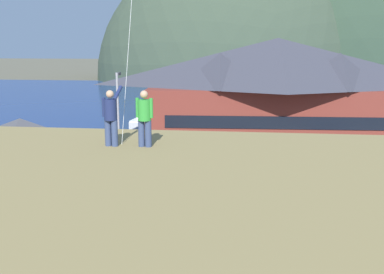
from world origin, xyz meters
TOP-DOWN VIEW (x-y plane):
  - ground_plane at (0.00, 0.00)m, footprint 600.00×600.00m
  - parking_lot_pad at (0.00, 5.00)m, footprint 40.00×20.00m
  - bay_water at (0.00, 60.00)m, footprint 360.00×84.00m
  - far_hill_west_ridge at (-0.95, 115.36)m, footprint 80.37×67.63m
  - harbor_lodge at (6.58, 22.88)m, footprint 25.90×12.31m
  - storage_shed_near_lot at (-10.69, 6.17)m, footprint 6.44×5.44m
  - wharf_dock at (-5.31, 35.88)m, footprint 3.20×13.76m
  - moored_boat_wharfside at (-8.71, 33.36)m, footprint 2.69×6.77m
  - moored_boat_outer_mooring at (-1.65, 38.91)m, footprint 3.26×8.26m
  - moored_boat_inner_slip at (-8.63, 38.83)m, footprint 2.64×6.44m
  - parked_car_back_row_left at (3.59, 6.86)m, footprint 4.25×2.16m
  - parked_car_front_row_silver at (-3.96, 6.17)m, footprint 4.25×2.16m
  - parked_car_mid_row_center at (-3.81, -0.25)m, footprint 4.27×2.18m
  - parked_car_mid_row_near at (3.71, 1.50)m, footprint 4.21×2.08m
  - parking_light_pole at (-5.47, 10.55)m, footprint 0.24×0.78m
  - person_kite_flyer at (-0.42, -7.36)m, footprint 0.57×0.64m
  - person_companion at (0.63, -7.33)m, footprint 0.55×0.40m

SIDE VIEW (x-z plane):
  - ground_plane at x=0.00m, z-range 0.00..0.00m
  - far_hill_west_ridge at x=-0.95m, z-range -37.86..37.86m
  - bay_water at x=0.00m, z-range 0.00..0.03m
  - parking_lot_pad at x=0.00m, z-range 0.00..0.10m
  - wharf_dock at x=-5.31m, z-range 0.00..0.70m
  - moored_boat_outer_mooring at x=-1.65m, z-range -0.36..1.80m
  - moored_boat_wharfside at x=-8.71m, z-range -0.36..1.80m
  - moored_boat_inner_slip at x=-8.63m, z-range -0.36..1.80m
  - parked_car_back_row_left at x=3.59m, z-range 0.15..1.97m
  - parked_car_front_row_silver at x=-3.96m, z-range 0.15..1.97m
  - parked_car_mid_row_center at x=-3.81m, z-range 0.15..1.97m
  - parked_car_mid_row_near at x=3.71m, z-range 0.15..1.97m
  - storage_shed_near_lot at x=-10.69m, z-range 0.09..5.38m
  - parking_light_pole at x=-5.47m, z-range 0.65..8.51m
  - harbor_lodge at x=6.58m, z-range 0.34..10.89m
  - person_companion at x=0.63m, z-range 6.87..8.61m
  - person_kite_flyer at x=-0.42m, z-range 6.83..8.69m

